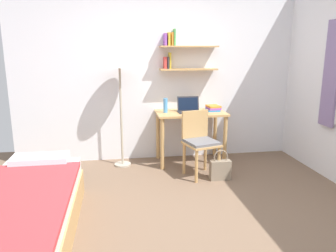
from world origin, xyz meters
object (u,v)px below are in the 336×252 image
(water_bottle, at_px, (165,105))
(handbag, at_px, (220,169))
(laptop, at_px, (189,108))
(book_stack, at_px, (213,108))
(desk_chair, at_px, (199,140))
(bed, at_px, (23,217))
(desk, at_px, (191,122))
(standing_lamp, at_px, (119,65))

(water_bottle, bearing_deg, handbag, -50.68)
(handbag, bearing_deg, laptop, 109.95)
(book_stack, relative_size, handbag, 0.58)
(desk_chair, height_order, water_bottle, water_bottle)
(water_bottle, height_order, book_stack, water_bottle)
(bed, height_order, book_stack, book_stack)
(desk, distance_m, laptop, 0.21)
(bed, bearing_deg, water_bottle, 50.28)
(bed, height_order, laptop, laptop)
(bed, distance_m, laptop, 2.67)
(desk, distance_m, water_bottle, 0.45)
(desk_chair, xyz_separation_m, book_stack, (0.34, 0.55, 0.32))
(desk, height_order, standing_lamp, standing_lamp)
(book_stack, bearing_deg, desk_chair, -121.77)
(water_bottle, bearing_deg, book_stack, 2.05)
(water_bottle, bearing_deg, desk_chair, -54.59)
(bed, xyz_separation_m, handbag, (2.13, 1.10, -0.10))
(bed, distance_m, desk, 2.66)
(laptop, xyz_separation_m, water_bottle, (-0.34, 0.01, 0.05))
(bed, xyz_separation_m, standing_lamp, (0.89, 1.84, 1.21))
(desk_chair, relative_size, laptop, 2.64)
(desk, relative_size, handbag, 2.50)
(bed, bearing_deg, laptop, 44.40)
(desk, relative_size, water_bottle, 4.80)
(standing_lamp, bearing_deg, water_bottle, -0.09)
(handbag, bearing_deg, standing_lamp, 149.15)
(desk_chair, xyz_separation_m, laptop, (-0.03, 0.52, 0.34))
(desk_chair, bearing_deg, laptop, 93.83)
(desk_chair, relative_size, water_bottle, 4.11)
(desk, height_order, laptop, laptop)
(laptop, relative_size, handbag, 0.81)
(water_bottle, bearing_deg, desk, -1.81)
(standing_lamp, bearing_deg, handbag, -30.85)
(laptop, relative_size, water_bottle, 1.56)
(handbag, bearing_deg, bed, -152.77)
(desk_chair, height_order, handbag, desk_chair)
(book_stack, bearing_deg, desk, -173.86)
(bed, xyz_separation_m, desk_chair, (1.90, 1.31, 0.24))
(standing_lamp, xyz_separation_m, handbag, (1.24, -0.74, -1.31))
(standing_lamp, distance_m, book_stack, 1.50)
(desk_chair, xyz_separation_m, water_bottle, (-0.38, 0.53, 0.39))
(water_bottle, bearing_deg, laptop, -1.48)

